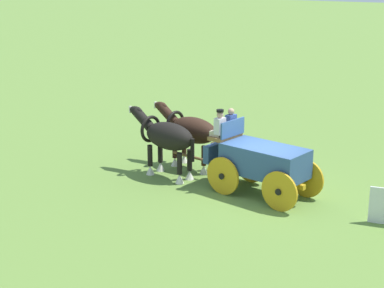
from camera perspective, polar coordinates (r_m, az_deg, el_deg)
ground_plane at (r=20.12m, az=6.67°, el=-4.78°), size 220.00×220.00×0.00m
show_wagon at (r=19.83m, az=6.35°, el=-1.52°), size 5.74×2.25×2.68m
draft_horse_near at (r=21.38m, az=-2.39°, el=0.64°), size 3.04×1.32×2.31m
draft_horse_off at (r=22.32m, az=-0.11°, el=1.21°), size 3.03×1.31×2.26m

